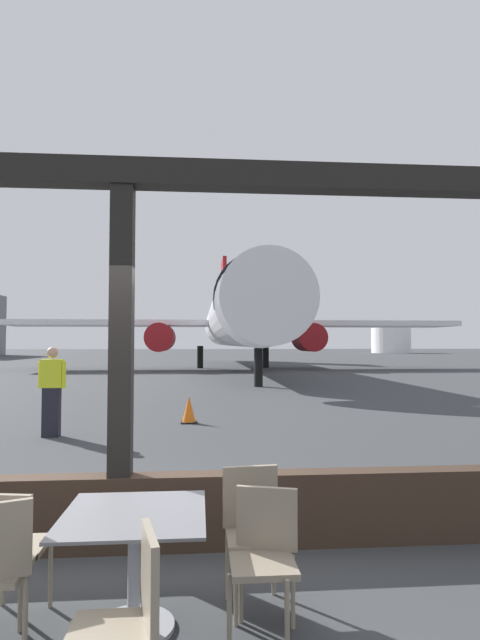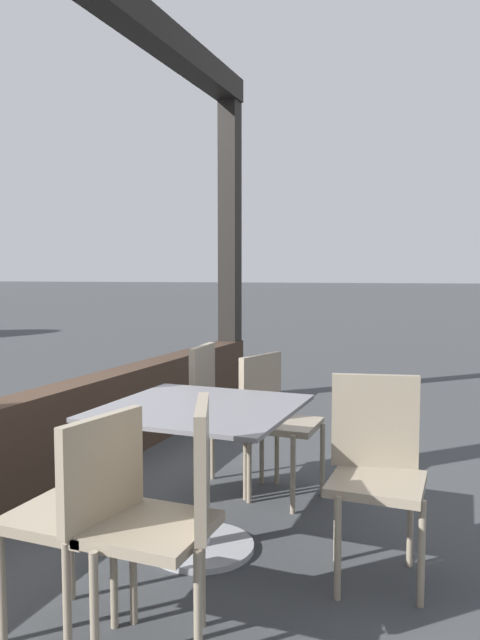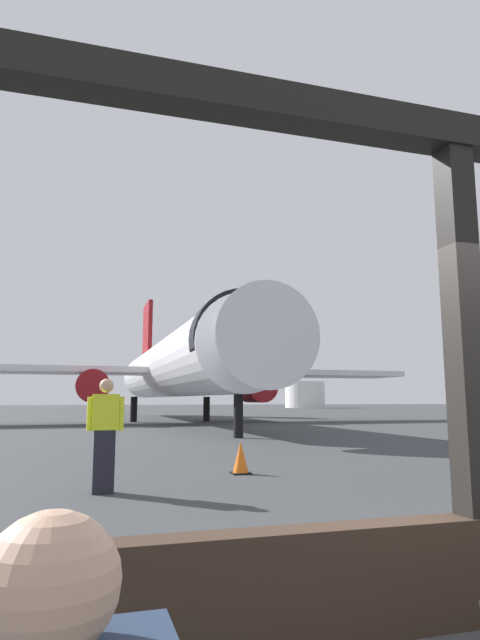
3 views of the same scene
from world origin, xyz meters
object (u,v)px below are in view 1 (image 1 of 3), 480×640
cafe_chair_window_left (129,613)px  cafe_chair_aisle_left (9,543)px  cafe_chair_side_extra (253,522)px  traffic_cone (189,410)px  dining_table (134,555)px  cafe_chair_aisle_right (264,547)px  fuel_storage_tank (391,340)px  airplane (235,319)px  ground_crew_worker (52,390)px

cafe_chair_window_left → cafe_chair_aisle_left: (-0.90, 0.94, -0.01)m
cafe_chair_window_left → cafe_chair_side_extra: (0.71, 1.10, 0.02)m
cafe_chair_window_left → traffic_cone: (0.10, 9.07, -0.24)m
cafe_chair_window_left → dining_table: bearing=95.6°
cafe_chair_aisle_right → cafe_chair_side_extra: 0.37m
traffic_cone → fuel_storage_tank: bearing=65.6°
airplane → traffic_cone: bearing=-96.6°
cafe_chair_side_extra → traffic_cone: 8.00m
dining_table → fuel_storage_tank: size_ratio=0.13×
dining_table → ground_crew_worker: ground_crew_worker is taller
ground_crew_worker → cafe_chair_side_extra: bearing=-63.5°
airplane → fuel_storage_tank: (32.62, 54.60, -1.18)m
cafe_chair_side_extra → cafe_chair_aisle_right: bearing=-85.1°
cafe_chair_side_extra → fuel_storage_tank: fuel_storage_tank is taller
cafe_chair_window_left → cafe_chair_aisle_left: cafe_chair_window_left is taller
dining_table → ground_crew_worker: size_ratio=0.52×
cafe_chair_aisle_left → cafe_chair_aisle_right: size_ratio=0.99×
cafe_chair_window_left → traffic_cone: 9.08m
dining_table → cafe_chair_aisle_left: cafe_chair_aisle_left is taller
airplane → fuel_storage_tank: size_ratio=5.09×
airplane → cafe_chair_window_left: bearing=-94.9°
cafe_chair_side_extra → traffic_cone: cafe_chair_side_extra is taller
cafe_chair_aisle_right → airplane: bearing=86.3°
cafe_chair_window_left → fuel_storage_tank: size_ratio=0.13×
dining_table → traffic_cone: dining_table is taller
cafe_chair_window_left → ground_crew_worker: (-2.54, 7.61, 0.37)m
ground_crew_worker → cafe_chair_aisle_left: bearing=-76.2°
cafe_chair_side_extra → cafe_chair_window_left: bearing=-123.0°
cafe_chair_aisle_left → cafe_chair_aisle_right: cafe_chair_aisle_right is taller
airplane → fuel_storage_tank: bearing=59.1°
dining_table → airplane: size_ratio=0.03×
cafe_chair_side_extra → airplane: size_ratio=0.03×
ground_crew_worker → fuel_storage_tank: bearing=64.5°
traffic_cone → fuel_storage_tank: (35.32, 77.93, 2.01)m
dining_table → fuel_storage_tank: (35.50, 86.17, 1.84)m
cafe_chair_aisle_right → cafe_chair_side_extra: (-0.03, 0.37, 0.03)m
ground_crew_worker → traffic_cone: bearing=29.1°
cafe_chair_side_extra → ground_crew_worker: size_ratio=0.53×
ground_crew_worker → traffic_cone: size_ratio=2.82×
cafe_chair_side_extra → traffic_cone: bearing=94.4°
cafe_chair_aisle_right → cafe_chair_side_extra: size_ratio=0.95×
airplane → ground_crew_worker: airplane is taller
cafe_chair_window_left → cafe_chair_aisle_right: (0.74, 0.73, -0.01)m
cafe_chair_aisle_left → ground_crew_worker: (-1.64, 6.67, 0.37)m
traffic_cone → ground_crew_worker: bearing=-150.9°
cafe_chair_aisle_left → cafe_chair_side_extra: size_ratio=0.94×
cafe_chair_aisle_left → fuel_storage_tank: size_ratio=0.12×
cafe_chair_window_left → fuel_storage_tank: (35.41, 87.00, 1.77)m
traffic_cone → fuel_storage_tank: 85.58m
cafe_chair_aisle_right → airplane: (2.05, 31.68, 2.95)m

